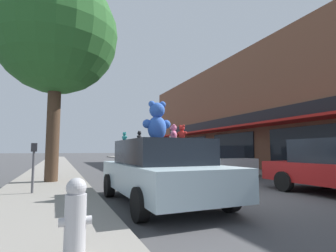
% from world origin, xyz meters
% --- Properties ---
extents(ground_plane, '(260.00, 260.00, 0.00)m').
position_xyz_m(ground_plane, '(0.00, 0.00, 0.00)').
color(ground_plane, '#424244').
extents(sidewalk_near, '(2.45, 90.00, 0.15)m').
position_xyz_m(sidewalk_near, '(-4.98, 0.00, 0.08)').
color(sidewalk_near, gray).
rests_on(sidewalk_near, ground_plane).
extents(storefront_row, '(14.59, 33.87, 7.82)m').
position_xyz_m(storefront_row, '(12.77, 6.21, 3.91)').
color(storefront_row, brown).
rests_on(storefront_row, ground_plane).
extents(plush_art_car, '(2.15, 4.41, 1.48)m').
position_xyz_m(plush_art_car, '(-2.45, 0.12, 0.77)').
color(plush_art_car, '#ADC6D1').
rests_on(plush_art_car, ground_plane).
extents(teddy_bear_giant, '(0.74, 0.47, 1.00)m').
position_xyz_m(teddy_bear_giant, '(-2.44, 0.44, 1.96)').
color(teddy_bear_giant, blue).
rests_on(teddy_bear_giant, plush_art_car).
extents(teddy_bear_cream, '(0.22, 0.15, 0.29)m').
position_xyz_m(teddy_bear_cream, '(-1.81, 0.85, 1.62)').
color(teddy_bear_cream, beige).
rests_on(teddy_bear_cream, plush_art_car).
extents(teddy_bear_black, '(0.17, 0.17, 0.25)m').
position_xyz_m(teddy_bear_black, '(-2.82, 0.69, 1.60)').
color(teddy_bear_black, black).
rests_on(teddy_bear_black, plush_art_car).
extents(teddy_bear_teal, '(0.15, 0.17, 0.23)m').
position_xyz_m(teddy_bear_teal, '(-3.14, 0.97, 1.59)').
color(teddy_bear_teal, teal).
rests_on(teddy_bear_teal, plush_art_car).
extents(teddy_bear_pink, '(0.20, 0.28, 0.37)m').
position_xyz_m(teddy_bear_pink, '(-2.23, -0.12, 1.66)').
color(teddy_bear_pink, pink).
rests_on(teddy_bear_pink, plush_art_car).
extents(teddy_bear_red, '(0.20, 0.22, 0.31)m').
position_xyz_m(teddy_bear_red, '(-2.23, -0.59, 1.63)').
color(teddy_bear_red, red).
rests_on(teddy_bear_red, plush_art_car).
extents(parked_car_far_center, '(2.12, 4.70, 1.46)m').
position_xyz_m(parked_car_far_center, '(2.53, 5.87, 0.79)').
color(parked_car_far_center, '#B7B7BC').
rests_on(parked_car_far_center, ground_plane).
extents(parked_car_far_right, '(2.11, 4.76, 1.63)m').
position_xyz_m(parked_car_far_right, '(2.53, 11.27, 0.84)').
color(parked_car_far_right, silver).
rests_on(parked_car_far_right, ground_plane).
extents(street_tree, '(4.41, 4.41, 7.57)m').
position_xyz_m(street_tree, '(-4.92, 4.44, 5.49)').
color(street_tree, '#473323').
rests_on(street_tree, sidewalk_near).
extents(fire_hydrant, '(0.33, 0.22, 0.79)m').
position_xyz_m(fire_hydrant, '(-4.52, -2.76, 0.55)').
color(fire_hydrant, '#B2B2B7').
rests_on(fire_hydrant, sidewalk_near).
extents(parking_meter, '(0.14, 0.10, 1.27)m').
position_xyz_m(parking_meter, '(-5.29, 1.86, 0.96)').
color(parking_meter, '#4C4C51').
rests_on(parking_meter, sidewalk_near).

